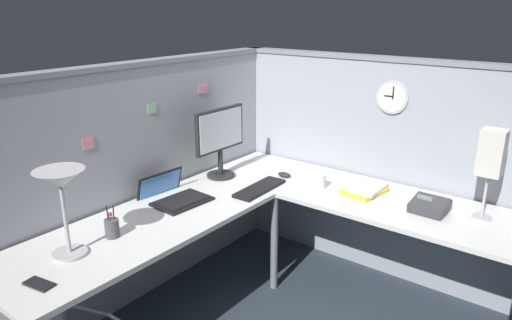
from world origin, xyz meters
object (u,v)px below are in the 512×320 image
office_phone (430,207)px  coffee_mug (320,181)px  desk_lamp_dome (61,186)px  laptop (172,195)px  pen_cup (112,228)px  monitor (220,137)px  keyboard (260,188)px  book_stack (365,190)px  cell_phone (39,284)px  wall_clock (392,98)px  desk_lamp_paper (491,155)px  computer_mouse (284,175)px

office_phone → coffee_mug: office_phone is taller
desk_lamp_dome → coffee_mug: desk_lamp_dome is taller
laptop → pen_cup: 0.57m
monitor → keyboard: bearing=-95.8°
book_stack → coffee_mug: 0.30m
desk_lamp_dome → office_phone: desk_lamp_dome is taller
cell_phone → monitor: bearing=0.8°
pen_cup → office_phone: size_ratio=0.86×
monitor → book_stack: (0.35, -0.96, -0.27)m
keyboard → wall_clock: 1.08m
laptop → cell_phone: laptop is taller
office_phone → desk_lamp_paper: 0.45m
laptop → office_phone: bearing=-60.3°
desk_lamp_dome → pen_cup: 0.40m
pen_cup → desk_lamp_paper: (1.44, -1.51, 0.33)m
monitor → desk_lamp_dome: 1.31m
monitor → laptop: 0.57m
book_stack → coffee_mug: (-0.11, 0.28, 0.03)m
monitor → keyboard: 0.47m
monitor → pen_cup: size_ratio=2.78×
keyboard → desk_lamp_paper: (0.43, -1.29, 0.37)m
book_stack → coffee_mug: size_ratio=3.21×
office_phone → wall_clock: (0.36, 0.43, 0.55)m
laptop → keyboard: (0.46, -0.35, -0.01)m
wall_clock → computer_mouse: bearing=122.6°
laptop → desk_lamp_dome: (-0.80, -0.12, 0.34)m
book_stack → wall_clock: size_ratio=1.40×
cell_phone → desk_lamp_paper: (1.92, -1.39, 0.38)m
desk_lamp_dome → office_phone: 2.05m
computer_mouse → desk_lamp_paper: 1.35m
monitor → desk_lamp_paper: size_ratio=0.94×
keyboard → desk_lamp_paper: bearing=-73.6°
pen_cup → wall_clock: 1.96m
computer_mouse → office_phone: bearing=-88.9°
computer_mouse → book_stack: 0.60m
pen_cup → keyboard: bearing=-12.3°
cell_phone → office_phone: (1.82, -1.12, 0.03)m
cell_phone → computer_mouse: bearing=-12.3°
keyboard → coffee_mug: coffee_mug is taller
office_phone → coffee_mug: bearing=93.7°
office_phone → book_stack: office_phone is taller
wall_clock → desk_lamp_paper: bearing=-110.7°
cell_phone → wall_clock: wall_clock is taller
monitor → cell_phone: (-1.53, -0.28, -0.29)m
laptop → office_phone: size_ratio=1.92×
computer_mouse → wall_clock: (0.38, -0.60, 0.57)m
keyboard → wall_clock: wall_clock is taller
computer_mouse → coffee_mug: coffee_mug is taller
keyboard → wall_clock: bearing=-42.5°
monitor → computer_mouse: bearing=-53.9°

